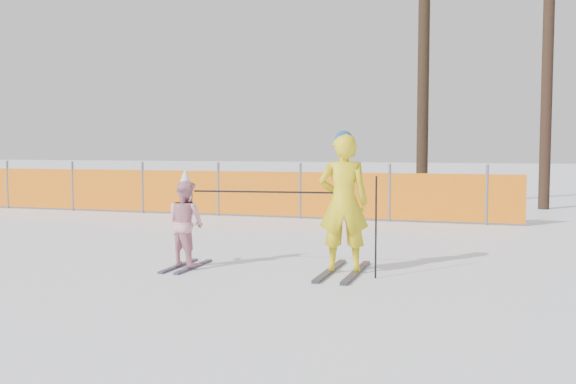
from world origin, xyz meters
name	(u,v)px	position (x,y,z in m)	size (l,w,h in m)	color
ground	(276,272)	(0.00, 0.00, 0.00)	(120.00, 120.00, 0.00)	white
adult	(343,202)	(0.83, 0.22, 0.90)	(0.70, 1.48, 1.81)	black
child	(186,222)	(-1.26, -0.04, 0.60)	(0.67, 1.03, 1.32)	black
ski_poles	(307,206)	(0.39, 0.06, 0.86)	(2.42, 0.25, 1.25)	black
safety_fence	(193,191)	(-4.12, 6.06, 0.56)	(14.80, 0.06, 1.25)	#595960
tree_trunks	(519,92)	(3.26, 10.48, 3.07)	(6.48, 2.36, 6.50)	black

